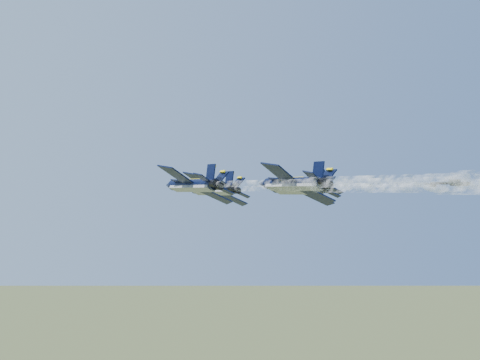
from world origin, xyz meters
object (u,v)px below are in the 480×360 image
jet_right (298,188)px  jet_slot (293,183)px  jet_lead (212,189)px  jet_left (192,185)px

jet_right → jet_slot: size_ratio=1.00×
jet_lead → jet_right: size_ratio=1.00×
jet_left → jet_right: same height
jet_right → jet_slot: 14.52m
jet_lead → jet_slot: same height
jet_lead → jet_slot: 20.82m
jet_lead → jet_right: bearing=-45.8°
jet_left → jet_right: bearing=0.8°
jet_left → jet_slot: same height
jet_left → jet_slot: bearing=-49.6°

